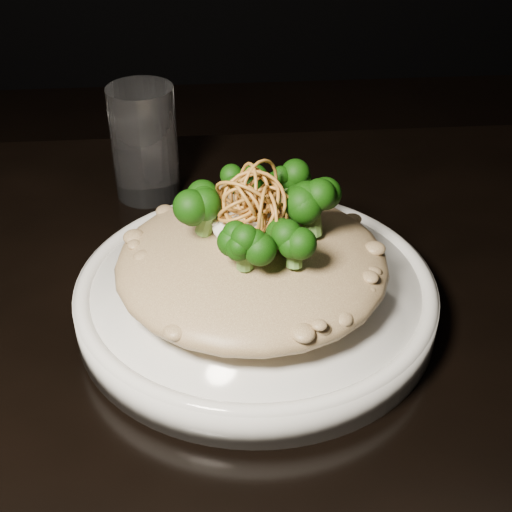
{
  "coord_description": "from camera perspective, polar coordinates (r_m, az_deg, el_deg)",
  "views": [
    {
      "loc": [
        0.01,
        -0.38,
        1.12
      ],
      "look_at": [
        0.05,
        0.06,
        0.81
      ],
      "focal_mm": 50.0,
      "sensor_mm": 36.0,
      "label": 1
    }
  ],
  "objects": [
    {
      "name": "table",
      "position": [
        0.59,
        -4.25,
        -14.9
      ],
      "size": [
        1.1,
        0.8,
        0.75
      ],
      "color": "black",
      "rests_on": "ground"
    },
    {
      "name": "plate",
      "position": [
        0.57,
        -0.0,
        -3.31
      ],
      "size": [
        0.28,
        0.28,
        0.03
      ],
      "primitive_type": "cylinder",
      "color": "white",
      "rests_on": "table"
    },
    {
      "name": "risotto",
      "position": [
        0.54,
        -0.34,
        -0.54
      ],
      "size": [
        0.21,
        0.21,
        0.05
      ],
      "primitive_type": "ellipsoid",
      "color": "brown",
      "rests_on": "plate"
    },
    {
      "name": "broccoli",
      "position": [
        0.52,
        0.42,
        3.75
      ],
      "size": [
        0.13,
        0.13,
        0.05
      ],
      "primitive_type": null,
      "color": "black",
      "rests_on": "risotto"
    },
    {
      "name": "cheese",
      "position": [
        0.53,
        -0.15,
        2.49
      ],
      "size": [
        0.06,
        0.06,
        0.02
      ],
      "primitive_type": "ellipsoid",
      "color": "white",
      "rests_on": "risotto"
    },
    {
      "name": "shallots",
      "position": [
        0.51,
        -0.2,
        4.72
      ],
      "size": [
        0.05,
        0.05,
        0.03
      ],
      "primitive_type": null,
      "color": "#92641F",
      "rests_on": "cheese"
    },
    {
      "name": "drinking_glass",
      "position": [
        0.72,
        -8.92,
        8.95
      ],
      "size": [
        0.08,
        0.08,
        0.11
      ],
      "primitive_type": "cylinder",
      "rotation": [
        0.0,
        0.0,
        -0.23
      ],
      "color": "silver",
      "rests_on": "table"
    }
  ]
}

